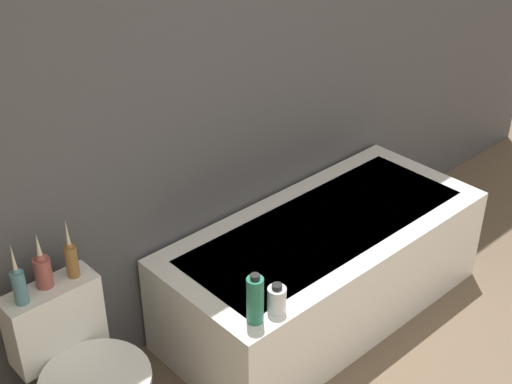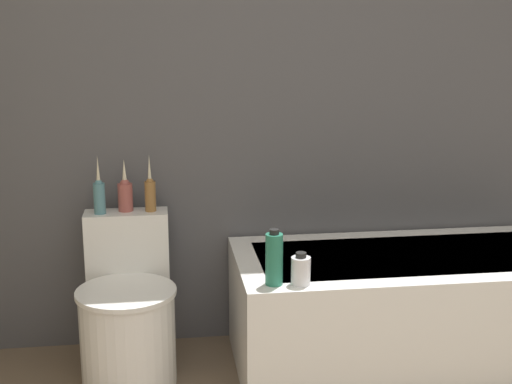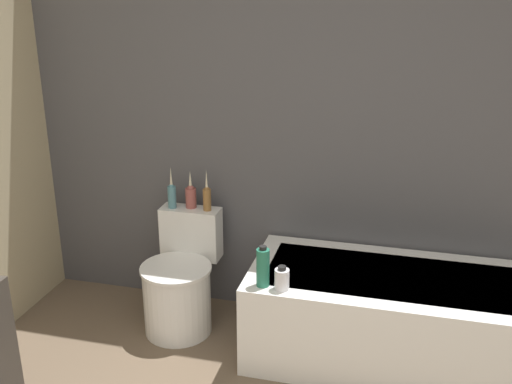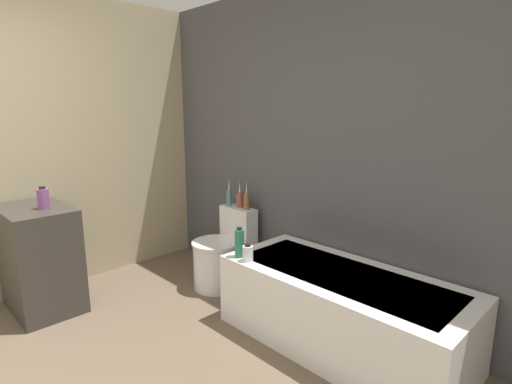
% 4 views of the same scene
% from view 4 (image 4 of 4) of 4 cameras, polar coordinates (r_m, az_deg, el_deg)
% --- Properties ---
extents(wall_back_tiled, '(6.40, 0.06, 2.60)m').
position_cam_4_polar(wall_back_tiled, '(3.33, 6.97, 6.31)').
color(wall_back_tiled, '#4C4C51').
rests_on(wall_back_tiled, ground_plane).
extents(wall_left_painted, '(0.06, 6.40, 2.60)m').
position_cam_4_polar(wall_left_painted, '(3.92, -29.95, 5.65)').
color(wall_left_painted, tan).
rests_on(wall_left_painted, ground_plane).
extents(bathtub, '(1.68, 0.75, 0.53)m').
position_cam_4_polar(bathtub, '(2.91, 12.00, -16.09)').
color(bathtub, white).
rests_on(bathtub, ground).
extents(toilet, '(0.43, 0.57, 0.71)m').
position_cam_4_polar(toilet, '(3.73, -5.08, -9.11)').
color(toilet, white).
rests_on(toilet, ground).
extents(vanity_counter, '(0.67, 0.47, 0.85)m').
position_cam_4_polar(vanity_counter, '(3.71, -28.43, -8.39)').
color(vanity_counter, '#38332D').
rests_on(vanity_counter, ground).
extents(soap_bottle_glass, '(0.09, 0.09, 0.18)m').
position_cam_4_polar(soap_bottle_glass, '(3.51, -28.11, -0.82)').
color(soap_bottle_glass, '#8C4C8C').
rests_on(soap_bottle_glass, vanity_counter).
extents(vase_gold, '(0.05, 0.05, 0.27)m').
position_cam_4_polar(vase_gold, '(3.80, -3.86, -0.65)').
color(vase_gold, teal).
rests_on(vase_gold, toilet).
extents(vase_silver, '(0.07, 0.07, 0.24)m').
position_cam_4_polar(vase_silver, '(3.74, -2.34, -0.95)').
color(vase_silver, '#994C47').
rests_on(vase_silver, toilet).
extents(vase_bronze, '(0.05, 0.05, 0.26)m').
position_cam_4_polar(vase_bronze, '(3.64, -1.37, -1.20)').
color(vase_bronze, olive).
rests_on(vase_bronze, toilet).
extents(shampoo_bottle_tall, '(0.07, 0.07, 0.23)m').
position_cam_4_polar(shampoo_bottle_tall, '(3.00, -2.38, -7.29)').
color(shampoo_bottle_tall, '#267259').
rests_on(shampoo_bottle_tall, bathtub).
extents(shampoo_bottle_short, '(0.08, 0.08, 0.13)m').
position_cam_4_polar(shampoo_bottle_short, '(2.93, -1.18, -8.74)').
color(shampoo_bottle_short, silver).
rests_on(shampoo_bottle_short, bathtub).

